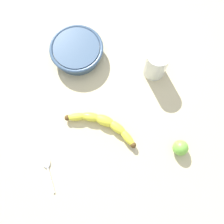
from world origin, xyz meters
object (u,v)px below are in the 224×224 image
object	(u,v)px
banana	(103,124)
teaspoon	(47,165)
lime_fruit	(180,148)
ceramic_bowl	(77,51)
smoothie_glass	(156,64)

from	to	relation	value
banana	teaspoon	xyz separation A→B (cm)	(11.05, -18.34, -1.27)
banana	lime_fruit	world-z (taller)	lime_fruit
ceramic_bowl	lime_fruit	world-z (taller)	ceramic_bowl
lime_fruit	teaspoon	xyz separation A→B (cm)	(1.08, -41.13, -2.01)
banana	teaspoon	distance (cm)	21.45
teaspoon	lime_fruit	bearing A→B (deg)	-101.71
banana	smoothie_glass	xyz separation A→B (cm)	(-17.30, 18.69, 3.67)
banana	smoothie_glass	world-z (taller)	smoothie_glass
ceramic_bowl	lime_fruit	distance (cm)	46.35
smoothie_glass	teaspoon	xyz separation A→B (cm)	(28.35, -37.03, -4.94)
teaspoon	banana	bearing A→B (deg)	-72.14
teaspoon	smoothie_glass	bearing A→B (deg)	-65.78
banana	ceramic_bowl	xyz separation A→B (cm)	(-25.77, -6.73, 1.41)
smoothie_glass	ceramic_bowl	size ratio (longest dim) A/B	0.61
smoothie_glass	teaspoon	size ratio (longest dim) A/B	0.99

